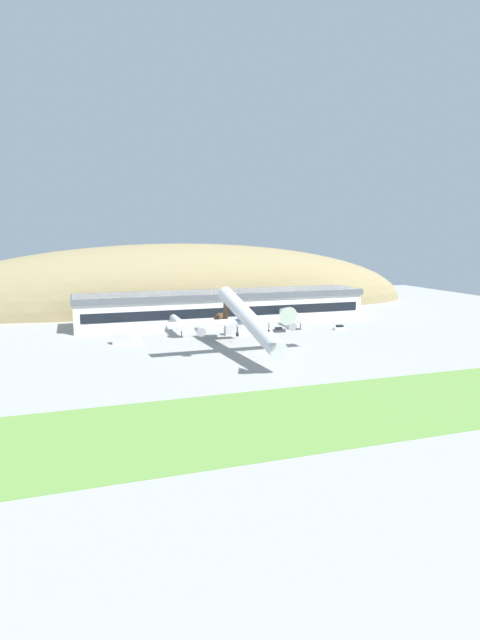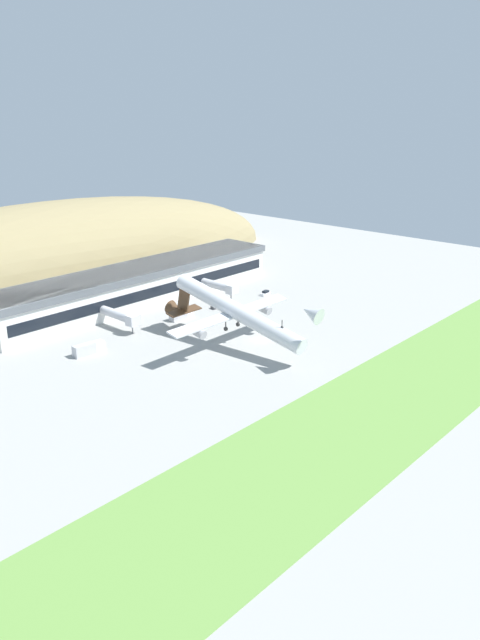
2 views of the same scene
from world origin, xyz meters
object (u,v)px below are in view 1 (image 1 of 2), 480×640
jetway_1 (295,316)px  box_truck (127,339)px  cargo_airplane (247,319)px  service_car_1 (339,328)px  terminal_building (223,305)px  service_car_0 (279,330)px  fuel_truck (237,330)px  traffic_cone_0 (231,342)px  jetway_0 (178,322)px

jetway_1 → box_truck: jetway_1 is taller
cargo_airplane → service_car_1: 48.38m
terminal_building → box_truck: (-36.68, -25.30, -5.01)m
box_truck → service_car_0: bearing=2.6°
service_car_1 → fuel_truck: bearing=175.4°
service_car_1 → traffic_cone_0: 41.48m
service_car_0 → box_truck: 48.76m
terminal_building → cargo_airplane: (-8.15, -49.18, 3.06)m
service_car_1 → traffic_cone_0: service_car_1 is taller
service_car_1 → traffic_cone_0: size_ratio=6.98×
cargo_airplane → fuel_truck: cargo_airplane is taller
cargo_airplane → fuel_truck: bearing=77.5°
box_truck → traffic_cone_0: box_truck is taller
box_truck → service_car_1: bearing=0.1°
service_car_1 → terminal_building: bearing=142.6°
jetway_0 → fuel_truck: 18.60m
jetway_1 → cargo_airplane: size_ratio=0.28×
jetway_0 → traffic_cone_0: bearing=-53.9°
jetway_0 → jetway_1: same height
cargo_airplane → jetway_0: bearing=110.0°
cargo_airplane → service_car_0: (20.17, 26.05, -8.85)m
terminal_building → box_truck: size_ratio=12.16×
jetway_1 → box_truck: 57.94m
jetway_0 → box_truck: jetway_0 is taller
jetway_0 → jetway_1: bearing=0.4°
jetway_1 → service_car_0: size_ratio=3.57×
terminal_building → jetway_0: terminal_building is taller
jetway_1 → box_truck: bearing=-171.5°
traffic_cone_0 → cargo_airplane: bearing=-91.8°
cargo_airplane → box_truck: bearing=140.1°
fuel_truck → box_truck: 34.57m
terminal_building → cargo_airplane: bearing=-99.4°
service_car_0 → service_car_1: 21.03m
terminal_building → box_truck: bearing=-145.4°
cargo_airplane → traffic_cone_0: 18.03m
cargo_airplane → fuel_truck: (5.91, 26.75, -8.09)m
jetway_0 → service_car_0: 32.62m
terminal_building → jetway_1: size_ratio=7.12×
service_car_0 → box_truck: bearing=-177.4°
jetway_1 → service_car_1: (12.38, -8.50, -3.37)m
terminal_building → jetway_0: size_ratio=6.88×
service_car_0 → jetway_1: bearing=36.8°
terminal_building → service_car_1: 41.90m
jetway_1 → service_car_1: jetway_1 is taller
terminal_building → fuel_truck: size_ratio=12.94×
box_truck → jetway_0: bearing=26.3°
box_truck → fuel_truck: bearing=4.8°
service_car_1 → fuel_truck: 35.30m
jetway_1 → service_car_1: bearing=-34.5°
terminal_building → jetway_1: terminal_building is taller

